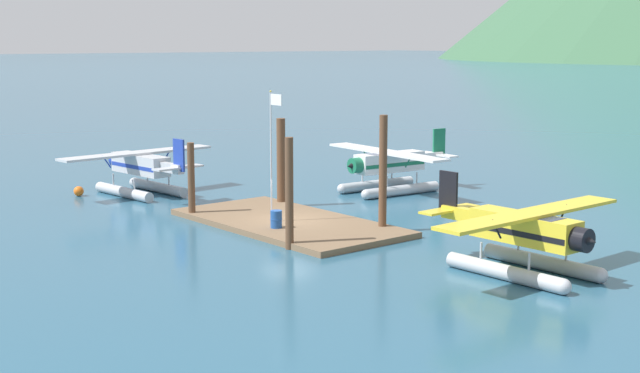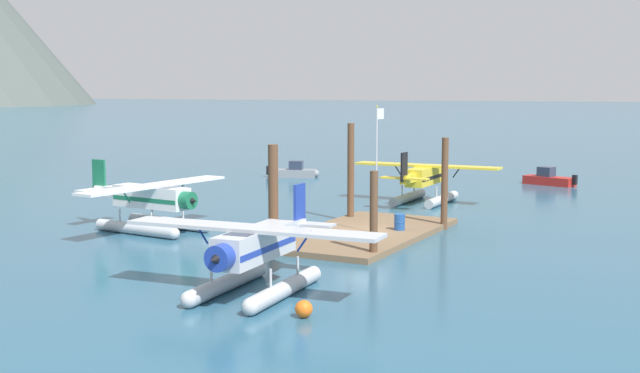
% 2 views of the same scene
% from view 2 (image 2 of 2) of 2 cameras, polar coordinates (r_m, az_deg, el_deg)
% --- Properties ---
extents(ground_plane, '(1200.00, 1200.00, 0.00)m').
position_cam_2_polar(ground_plane, '(43.57, 3.04, -3.54)').
color(ground_plane, '#285670').
extents(dock_platform, '(13.06, 6.44, 0.30)m').
position_cam_2_polar(dock_platform, '(43.54, 3.04, -3.35)').
color(dock_platform, brown).
rests_on(dock_platform, ground).
extents(piling_near_left, '(0.38, 0.38, 4.12)m').
position_cam_2_polar(piling_near_left, '(37.62, 3.83, -2.01)').
color(piling_near_left, brown).
rests_on(piling_near_left, ground).
extents(piling_near_right, '(0.38, 0.38, 5.21)m').
position_cam_2_polar(piling_near_right, '(45.91, 8.82, 0.20)').
color(piling_near_right, brown).
rests_on(piling_near_right, ground).
extents(piling_far_left, '(0.50, 0.50, 5.14)m').
position_cam_2_polar(piling_far_left, '(40.57, -3.33, -0.64)').
color(piling_far_left, brown).
rests_on(piling_far_left, ground).
extents(piling_far_right, '(0.41, 0.41, 5.91)m').
position_cam_2_polar(piling_far_right, '(48.09, 2.19, 0.99)').
color(piling_far_right, brown).
rests_on(piling_far_right, ground).
extents(flagpole, '(0.95, 0.10, 6.76)m').
position_cam_2_polar(flagpole, '(42.50, 4.09, 2.25)').
color(flagpole, silver).
rests_on(flagpole, dock_platform).
extents(fuel_drum, '(0.62, 0.62, 0.88)m').
position_cam_2_polar(fuel_drum, '(43.86, 5.66, -2.52)').
color(fuel_drum, '#1E4C99').
rests_on(fuel_drum, dock_platform).
extents(mooring_buoy, '(0.62, 0.62, 0.62)m').
position_cam_2_polar(mooring_buoy, '(28.11, -1.16, -8.66)').
color(mooring_buoy, orange).
rests_on(mooring_buoy, ground).
extents(seaplane_white_bow_left, '(10.48, 7.96, 3.84)m').
position_cam_2_polar(seaplane_white_bow_left, '(45.79, -11.82, -1.18)').
color(seaplane_white_bow_left, '#B7BABF').
rests_on(seaplane_white_bow_left, ground).
extents(seaplane_silver_port_aft, '(7.97, 10.48, 3.84)m').
position_cam_2_polar(seaplane_silver_port_aft, '(31.09, -4.64, -4.78)').
color(seaplane_silver_port_aft, '#B7BABF').
rests_on(seaplane_silver_port_aft, ground).
extents(seaplane_yellow_stbd_fwd, '(7.98, 10.42, 3.84)m').
position_cam_2_polar(seaplane_yellow_stbd_fwd, '(56.69, 7.46, 0.41)').
color(seaplane_yellow_stbd_fwd, '#B7BABF').
rests_on(seaplane_yellow_stbd_fwd, ground).
extents(boat_grey_open_east, '(2.87, 4.67, 1.50)m').
position_cam_2_polar(boat_grey_open_east, '(73.41, -1.83, 1.05)').
color(boat_grey_open_east, gray).
rests_on(boat_grey_open_east, ground).
extents(boat_red_open_se, '(2.67, 4.74, 1.50)m').
position_cam_2_polar(boat_red_open_se, '(70.00, 15.83, 0.52)').
color(boat_red_open_se, '#B2231E').
rests_on(boat_red_open_se, ground).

